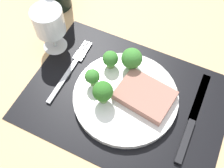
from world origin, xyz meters
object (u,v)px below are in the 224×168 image
object	(u,v)px
steak	(145,95)
fork	(70,69)
wine_glass	(49,24)
plate	(126,97)
knife	(191,123)

from	to	relation	value
steak	fork	bearing A→B (deg)	179.39
fork	wine_glass	bearing A→B (deg)	143.65
fork	wine_glass	world-z (taller)	wine_glass
plate	fork	bearing A→B (deg)	174.58
knife	wine_glass	size ratio (longest dim) A/B	1.93
steak	fork	size ratio (longest dim) A/B	0.61
steak	wine_glass	xyz separation A→B (cm)	(-26.17, 5.08, 5.20)
steak	knife	size ratio (longest dim) A/B	0.51
wine_glass	plate	bearing A→B (deg)	-15.83
steak	fork	world-z (taller)	steak
plate	knife	distance (cm)	15.05
plate	fork	size ratio (longest dim) A/B	1.21
fork	knife	xyz separation A→B (cm)	(30.02, -0.89, 0.05)
fork	knife	world-z (taller)	knife
steak	knife	bearing A→B (deg)	-3.54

